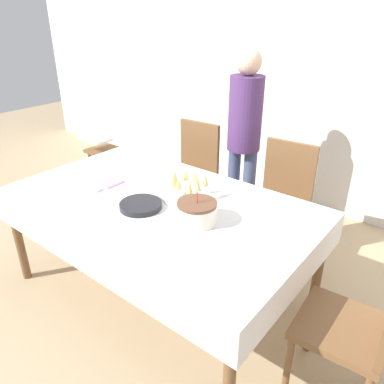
{
  "coord_description": "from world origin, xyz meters",
  "views": [
    {
      "loc": [
        1.5,
        -1.52,
        1.85
      ],
      "look_at": [
        0.24,
        0.05,
        0.86
      ],
      "focal_mm": 35.0,
      "sensor_mm": 36.0,
      "label": 1
    }
  ],
  "objects_px": {
    "dining_chair_right_end": "(363,321)",
    "high_chair": "(103,157)",
    "dining_chair_far_right": "(281,199)",
    "plate_stack_main": "(141,205)",
    "dining_chair_far_left": "(193,171)",
    "gift_bag": "(73,210)",
    "birthday_cake": "(197,212)",
    "person_standing": "(244,128)",
    "plate_stack_dessert": "(170,193)",
    "champagne_tray": "(188,186)"
  },
  "relations": [
    {
      "from": "dining_chair_right_end",
      "to": "high_chair",
      "type": "xyz_separation_m",
      "value": [
        -2.77,
        0.71,
        -0.04
      ]
    },
    {
      "from": "dining_chair_far_right",
      "to": "plate_stack_main",
      "type": "relative_size",
      "value": 3.66
    },
    {
      "from": "dining_chair_far_left",
      "to": "gift_bag",
      "type": "relative_size",
      "value": 3.64
    },
    {
      "from": "dining_chair_far_right",
      "to": "dining_chair_right_end",
      "type": "bearing_deg",
      "value": -46.08
    },
    {
      "from": "dining_chair_far_right",
      "to": "birthday_cake",
      "type": "xyz_separation_m",
      "value": [
        -0.08,
        -0.97,
        0.28
      ]
    },
    {
      "from": "birthday_cake",
      "to": "high_chair",
      "type": "height_order",
      "value": "birthday_cake"
    },
    {
      "from": "plate_stack_main",
      "to": "person_standing",
      "type": "xyz_separation_m",
      "value": [
        -0.04,
        1.26,
        0.19
      ]
    },
    {
      "from": "plate_stack_dessert",
      "to": "person_standing",
      "type": "height_order",
      "value": "person_standing"
    },
    {
      "from": "dining_chair_right_end",
      "to": "birthday_cake",
      "type": "distance_m",
      "value": 0.99
    },
    {
      "from": "dining_chair_far_left",
      "to": "dining_chair_far_right",
      "type": "height_order",
      "value": "same"
    },
    {
      "from": "dining_chair_far_right",
      "to": "high_chair",
      "type": "height_order",
      "value": "dining_chair_far_right"
    },
    {
      "from": "dining_chair_far_left",
      "to": "person_standing",
      "type": "relative_size",
      "value": 0.6
    },
    {
      "from": "high_chair",
      "to": "plate_stack_main",
      "type": "bearing_deg",
      "value": -30.58
    },
    {
      "from": "birthday_cake",
      "to": "gift_bag",
      "type": "height_order",
      "value": "birthday_cake"
    },
    {
      "from": "dining_chair_far_right",
      "to": "plate_stack_main",
      "type": "bearing_deg",
      "value": -113.35
    },
    {
      "from": "dining_chair_right_end",
      "to": "plate_stack_dessert",
      "type": "bearing_deg",
      "value": 175.39
    },
    {
      "from": "high_chair",
      "to": "person_standing",
      "type": "bearing_deg",
      "value": 16.28
    },
    {
      "from": "dining_chair_far_left",
      "to": "dining_chair_right_end",
      "type": "relative_size",
      "value": 1.0
    },
    {
      "from": "dining_chair_far_left",
      "to": "champagne_tray",
      "type": "distance_m",
      "value": 1.01
    },
    {
      "from": "champagne_tray",
      "to": "high_chair",
      "type": "xyz_separation_m",
      "value": [
        -1.58,
        0.57,
        -0.35
      ]
    },
    {
      "from": "high_chair",
      "to": "dining_chair_right_end",
      "type": "bearing_deg",
      "value": -14.42
    },
    {
      "from": "dining_chair_far_right",
      "to": "dining_chair_right_end",
      "type": "height_order",
      "value": "same"
    },
    {
      "from": "dining_chair_far_left",
      "to": "high_chair",
      "type": "bearing_deg",
      "value": -168.84
    },
    {
      "from": "dining_chair_far_left",
      "to": "dining_chair_far_right",
      "type": "relative_size",
      "value": 1.0
    },
    {
      "from": "birthday_cake",
      "to": "high_chair",
      "type": "distance_m",
      "value": 2.0
    },
    {
      "from": "high_chair",
      "to": "gift_bag",
      "type": "relative_size",
      "value": 2.7
    },
    {
      "from": "plate_stack_main",
      "to": "dining_chair_right_end",
      "type": "bearing_deg",
      "value": 5.9
    },
    {
      "from": "dining_chair_far_right",
      "to": "high_chair",
      "type": "bearing_deg",
      "value": -173.97
    },
    {
      "from": "plate_stack_dessert",
      "to": "dining_chair_far_right",
      "type": "bearing_deg",
      "value": 62.09
    },
    {
      "from": "dining_chair_right_end",
      "to": "person_standing",
      "type": "distance_m",
      "value": 1.82
    },
    {
      "from": "birthday_cake",
      "to": "dining_chair_right_end",
      "type": "bearing_deg",
      "value": 3.33
    },
    {
      "from": "dining_chair_far_left",
      "to": "high_chair",
      "type": "xyz_separation_m",
      "value": [
        -1.01,
        -0.2,
        -0.04
      ]
    },
    {
      "from": "dining_chair_right_end",
      "to": "high_chair",
      "type": "bearing_deg",
      "value": 165.58
    },
    {
      "from": "plate_stack_dessert",
      "to": "person_standing",
      "type": "xyz_separation_m",
      "value": [
        -0.06,
        1.01,
        0.19
      ]
    },
    {
      "from": "birthday_cake",
      "to": "gift_bag",
      "type": "relative_size",
      "value": 0.87
    },
    {
      "from": "champagne_tray",
      "to": "person_standing",
      "type": "distance_m",
      "value": 1.01
    },
    {
      "from": "champagne_tray",
      "to": "person_standing",
      "type": "xyz_separation_m",
      "value": [
        -0.19,
        0.98,
        0.12
      ]
    },
    {
      "from": "dining_chair_far_right",
      "to": "high_chair",
      "type": "distance_m",
      "value": 1.9
    },
    {
      "from": "birthday_cake",
      "to": "plate_stack_main",
      "type": "distance_m",
      "value": 0.39
    },
    {
      "from": "plate_stack_main",
      "to": "high_chair",
      "type": "bearing_deg",
      "value": 149.42
    },
    {
      "from": "dining_chair_far_left",
      "to": "high_chair",
      "type": "height_order",
      "value": "dining_chair_far_left"
    },
    {
      "from": "champagne_tray",
      "to": "person_standing",
      "type": "height_order",
      "value": "person_standing"
    },
    {
      "from": "plate_stack_dessert",
      "to": "person_standing",
      "type": "distance_m",
      "value": 1.04
    },
    {
      "from": "dining_chair_far_left",
      "to": "plate_stack_dessert",
      "type": "height_order",
      "value": "dining_chair_far_left"
    },
    {
      "from": "dining_chair_far_left",
      "to": "dining_chair_far_right",
      "type": "distance_m",
      "value": 0.88
    },
    {
      "from": "birthday_cake",
      "to": "plate_stack_dessert",
      "type": "bearing_deg",
      "value": 155.42
    },
    {
      "from": "champagne_tray",
      "to": "gift_bag",
      "type": "distance_m",
      "value": 1.62
    },
    {
      "from": "champagne_tray",
      "to": "high_chair",
      "type": "relative_size",
      "value": 0.45
    },
    {
      "from": "dining_chair_far_right",
      "to": "gift_bag",
      "type": "xyz_separation_m",
      "value": [
        -1.77,
        -0.71,
        -0.4
      ]
    },
    {
      "from": "dining_chair_far_left",
      "to": "gift_bag",
      "type": "height_order",
      "value": "dining_chair_far_left"
    }
  ]
}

